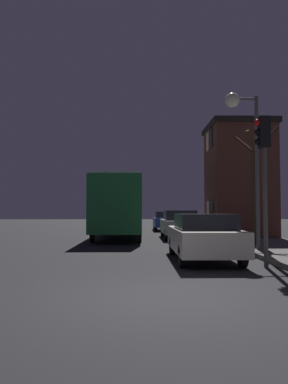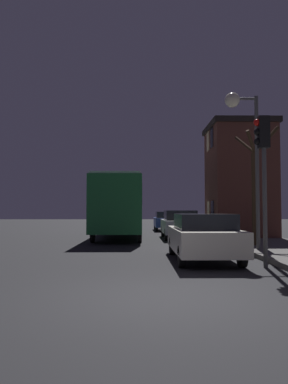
{
  "view_description": "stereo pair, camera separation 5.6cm",
  "coord_description": "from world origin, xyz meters",
  "px_view_note": "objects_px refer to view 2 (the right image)",
  "views": [
    {
      "loc": [
        -0.49,
        -6.86,
        1.59
      ],
      "look_at": [
        -0.24,
        8.28,
        2.33
      ],
      "focal_mm": 35.0,
      "sensor_mm": 36.0,
      "label": 1
    },
    {
      "loc": [
        -0.43,
        -6.86,
        1.59
      ],
      "look_at": [
        -0.24,
        8.28,
        2.33
      ],
      "focal_mm": 35.0,
      "sensor_mm": 36.0,
      "label": 2
    }
  ],
  "objects_px": {
    "streetlamp": "(242,128)",
    "bus": "(120,203)",
    "car_near_lane": "(203,236)",
    "car_mid_lane": "(180,224)",
    "bare_tree": "(256,186)",
    "car_far_lane": "(167,221)",
    "traffic_light": "(263,158)"
  },
  "relations": [
    {
      "from": "car_near_lane",
      "to": "bus",
      "type": "bearing_deg",
      "value": 107.89
    },
    {
      "from": "streetlamp",
      "to": "bare_tree",
      "type": "xyz_separation_m",
      "value": [
        1.0,
        1.63,
        -2.08
      ]
    },
    {
      "from": "bare_tree",
      "to": "car_mid_lane",
      "type": "relative_size",
      "value": 1.12
    },
    {
      "from": "bare_tree",
      "to": "car_far_lane",
      "type": "distance_m",
      "value": 14.47
    },
    {
      "from": "bare_tree",
      "to": "car_mid_lane",
      "type": "distance_m",
      "value": 6.45
    },
    {
      "from": "traffic_light",
      "to": "bare_tree",
      "type": "distance_m",
      "value": 5.17
    },
    {
      "from": "bus",
      "to": "car_far_lane",
      "type": "height_order",
      "value": "bus"
    },
    {
      "from": "traffic_light",
      "to": "car_mid_lane",
      "type": "distance_m",
      "value": 10.91
    },
    {
      "from": "bus",
      "to": "car_far_lane",
      "type": "xyz_separation_m",
      "value": [
        3.29,
        7.87,
        -1.25
      ]
    },
    {
      "from": "car_near_lane",
      "to": "bare_tree",
      "type": "bearing_deg",
      "value": 51.16
    },
    {
      "from": "streetlamp",
      "to": "car_mid_lane",
      "type": "xyz_separation_m",
      "value": [
        -1.57,
        7.28,
        -3.84
      ]
    },
    {
      "from": "bus",
      "to": "car_mid_lane",
      "type": "xyz_separation_m",
      "value": [
        3.4,
        -0.59,
        -1.21
      ]
    },
    {
      "from": "streetlamp",
      "to": "car_near_lane",
      "type": "bearing_deg",
      "value": -134.17
    },
    {
      "from": "bus",
      "to": "car_near_lane",
      "type": "distance_m",
      "value": 10.32
    },
    {
      "from": "bare_tree",
      "to": "car_near_lane",
      "type": "height_order",
      "value": "bare_tree"
    },
    {
      "from": "traffic_light",
      "to": "car_mid_lane",
      "type": "relative_size",
      "value": 0.97
    },
    {
      "from": "bus",
      "to": "car_near_lane",
      "type": "bearing_deg",
      "value": -72.11
    },
    {
      "from": "streetlamp",
      "to": "bus",
      "type": "relative_size",
      "value": 0.62
    },
    {
      "from": "traffic_light",
      "to": "car_mid_lane",
      "type": "bearing_deg",
      "value": 96.53
    },
    {
      "from": "streetlamp",
      "to": "bus",
      "type": "height_order",
      "value": "streetlamp"
    },
    {
      "from": "car_mid_lane",
      "to": "car_near_lane",
      "type": "bearing_deg",
      "value": -91.58
    },
    {
      "from": "traffic_light",
      "to": "car_near_lane",
      "type": "relative_size",
      "value": 0.92
    },
    {
      "from": "traffic_light",
      "to": "streetlamp",
      "type": "bearing_deg",
      "value": 83.89
    },
    {
      "from": "traffic_light",
      "to": "bare_tree",
      "type": "height_order",
      "value": "bare_tree"
    },
    {
      "from": "bare_tree",
      "to": "traffic_light",
      "type": "bearing_deg",
      "value": -105.32
    },
    {
      "from": "bare_tree",
      "to": "car_near_lane",
      "type": "xyz_separation_m",
      "value": [
        -2.83,
        -3.51,
        -1.8
      ]
    },
    {
      "from": "streetlamp",
      "to": "car_far_lane",
      "type": "relative_size",
      "value": 1.34
    },
    {
      "from": "bus",
      "to": "bare_tree",
      "type": "bearing_deg",
      "value": -46.23
    },
    {
      "from": "traffic_light",
      "to": "car_far_lane",
      "type": "bearing_deg",
      "value": 93.97
    },
    {
      "from": "car_near_lane",
      "to": "car_mid_lane",
      "type": "xyz_separation_m",
      "value": [
        0.25,
        9.15,
        0.05
      ]
    },
    {
      "from": "bus",
      "to": "traffic_light",
      "type": "bearing_deg",
      "value": -67.63
    },
    {
      "from": "traffic_light",
      "to": "car_far_lane",
      "type": "distance_m",
      "value": 19.26
    }
  ]
}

